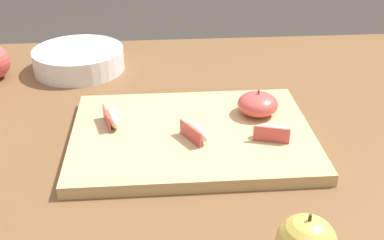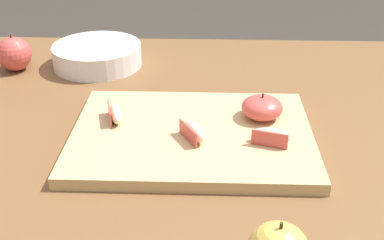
% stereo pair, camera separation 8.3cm
% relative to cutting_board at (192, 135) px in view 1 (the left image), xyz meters
% --- Properties ---
extents(dining_table, '(1.37, 1.00, 0.74)m').
position_rel_cutting_board_xyz_m(dining_table, '(0.05, 0.03, -0.10)').
color(dining_table, brown).
rests_on(dining_table, ground_plane).
extents(cutting_board, '(0.41, 0.30, 0.02)m').
position_rel_cutting_board_xyz_m(cutting_board, '(0.00, 0.00, 0.00)').
color(cutting_board, tan).
rests_on(cutting_board, dining_table).
extents(apple_half_skin_up, '(0.07, 0.07, 0.05)m').
position_rel_cutting_board_xyz_m(apple_half_skin_up, '(0.12, 0.05, 0.03)').
color(apple_half_skin_up, '#D14C47').
rests_on(apple_half_skin_up, cutting_board).
extents(apple_wedge_middle, '(0.05, 0.06, 0.03)m').
position_rel_cutting_board_xyz_m(apple_wedge_middle, '(0.00, -0.03, 0.02)').
color(apple_wedge_middle, beige).
rests_on(apple_wedge_middle, cutting_board).
extents(apple_wedge_back, '(0.04, 0.07, 0.03)m').
position_rel_cutting_board_xyz_m(apple_wedge_back, '(-0.14, 0.03, 0.02)').
color(apple_wedge_back, beige).
rests_on(apple_wedge_back, cutting_board).
extents(apple_wedge_near_knife, '(0.07, 0.04, 0.03)m').
position_rel_cutting_board_xyz_m(apple_wedge_near_knife, '(0.13, -0.04, 0.02)').
color(apple_wedge_near_knife, beige).
rests_on(apple_wedge_near_knife, cutting_board).
extents(ceramic_fruit_bowl, '(0.20, 0.20, 0.05)m').
position_rel_cutting_board_xyz_m(ceramic_fruit_bowl, '(-0.23, 0.34, 0.02)').
color(ceramic_fruit_bowl, white).
rests_on(ceramic_fruit_bowl, dining_table).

